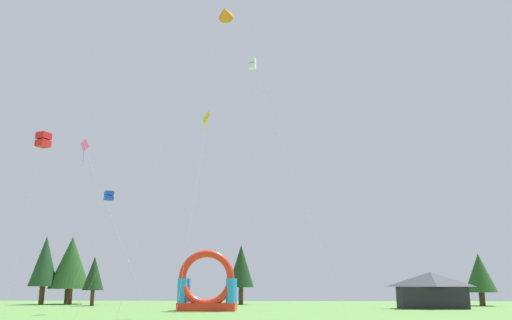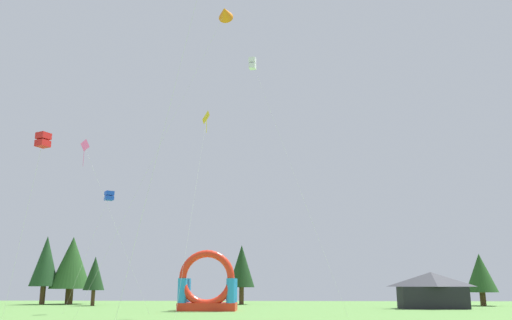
{
  "view_description": "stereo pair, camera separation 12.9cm",
  "coord_description": "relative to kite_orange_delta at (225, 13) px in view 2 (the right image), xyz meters",
  "views": [
    {
      "loc": [
        1.71,
        -29.19,
        2.84
      ],
      "look_at": [
        0.0,
        15.96,
        13.66
      ],
      "focal_mm": 36.25,
      "sensor_mm": 36.0,
      "label": 1
    },
    {
      "loc": [
        1.84,
        -29.18,
        2.84
      ],
      "look_at": [
        0.0,
        15.96,
        13.66
      ],
      "focal_mm": 36.25,
      "sensor_mm": 36.0,
      "label": 2
    }
  ],
  "objects": [
    {
      "name": "kite_orange_delta",
      "position": [
        0.0,
        0.0,
        0.0
      ],
      "size": [
        12.81,
        1.57,
        27.89
      ],
      "color": "orange",
      "rests_on": "ground_plane"
    },
    {
      "name": "kite_pink_diamond",
      "position": [
        -14.24,
        5.49,
        -11.24
      ],
      "size": [
        6.9,
        3.18,
        16.48
      ],
      "color": "#EA599E",
      "rests_on": "ground_plane"
    },
    {
      "name": "kite_red_box",
      "position": [
        -10.95,
        -10.28,
        -14.91
      ],
      "size": [
        2.5,
        1.41,
        12.64
      ],
      "color": "red",
      "rests_on": "ground_plane"
    },
    {
      "name": "kite_white_box",
      "position": [
        2.26,
        6.57,
        -2.2
      ],
      "size": [
        8.96,
        2.02,
        25.56
      ],
      "color": "white",
      "rests_on": "ground_plane"
    },
    {
      "name": "kite_yellow_diamond",
      "position": [
        -0.96,
        -3.21,
        -11.39
      ],
      "size": [
        1.49,
        6.21,
        16.3
      ],
      "color": "yellow",
      "rests_on": "ground_plane"
    },
    {
      "name": "kite_blue_box",
      "position": [
        -12.77,
        9.37,
        -15.38
      ],
      "size": [
        3.59,
        2.7,
        12.16
      ],
      "color": "blue",
      "rests_on": "ground_plane"
    },
    {
      "name": "inflatable_yellow_castle",
      "position": [
        -2.94,
        13.99,
        -24.85
      ],
      "size": [
        6.16,
        3.51,
        6.37
      ],
      "color": "red",
      "rests_on": "ground_plane"
    },
    {
      "name": "festival_tent",
      "position": [
        22.55,
        19.77,
        -24.98
      ],
      "size": [
        7.5,
        3.31,
        4.15
      ],
      "color": "black",
      "rests_on": "ground_plane"
    },
    {
      "name": "tree_row_3",
      "position": [
        -28.23,
        30.34,
        -21.14
      ],
      "size": [
        3.97,
        3.97,
        9.47
      ],
      "color": "#4C331E",
      "rests_on": "ground_plane"
    },
    {
      "name": "tree_row_4",
      "position": [
        -24.96,
        31.63,
        -21.31
      ],
      "size": [
        5.79,
        5.79,
        9.46
      ],
      "color": "#4C331E",
      "rests_on": "ground_plane"
    },
    {
      "name": "tree_row_5",
      "position": [
        -19.79,
        26.69,
        -22.92
      ],
      "size": [
        2.77,
        2.77,
        6.38
      ],
      "color": "#4C331E",
      "rests_on": "ground_plane"
    },
    {
      "name": "tree_row_6",
      "position": [
        -0.47,
        31.78,
        -21.84
      ],
      "size": [
        3.66,
        3.66,
        8.21
      ],
      "color": "#4C331E",
      "rests_on": "ground_plane"
    },
    {
      "name": "tree_row_7",
      "position": [
        31.53,
        28.34,
        -22.86
      ],
      "size": [
        4.07,
        4.07,
        6.74
      ],
      "color": "#4C331E",
      "rests_on": "ground_plane"
    }
  ]
}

